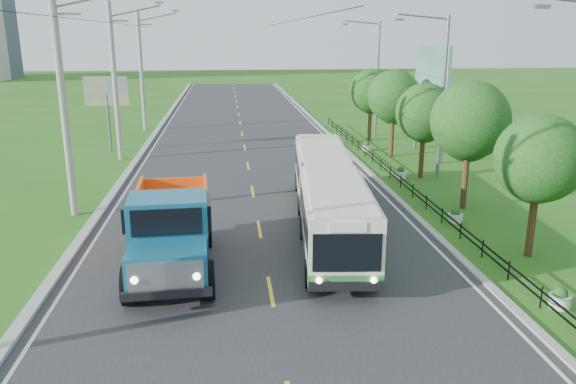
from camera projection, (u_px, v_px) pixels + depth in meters
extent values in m
plane|color=#235C16|center=(271.00, 292.00, 18.00)|extent=(240.00, 240.00, 0.00)
cube|color=#28282B|center=(247.00, 159.00, 37.15)|extent=(14.00, 120.00, 0.02)
cube|color=#9E9E99|center=(136.00, 161.00, 36.37)|extent=(0.40, 120.00, 0.15)
cube|color=#9E9E99|center=(353.00, 156.00, 37.88)|extent=(0.30, 120.00, 0.10)
cube|color=silver|center=(144.00, 162.00, 36.45)|extent=(0.12, 120.00, 0.00)
cube|color=silver|center=(345.00, 157.00, 37.84)|extent=(0.12, 120.00, 0.00)
cube|color=yellow|center=(271.00, 291.00, 18.00)|extent=(0.12, 2.20, 0.00)
cube|color=black|center=(390.00, 173.00, 32.16)|extent=(0.04, 40.00, 0.60)
cylinder|color=gray|center=(63.00, 105.00, 24.40)|extent=(0.32, 0.32, 10.00)
cube|color=slate|center=(66.00, 14.00, 23.43)|extent=(1.20, 0.10, 0.10)
cylinder|color=gray|center=(115.00, 83.00, 35.89)|extent=(0.32, 0.32, 10.00)
cube|color=slate|center=(118.00, 21.00, 34.91)|extent=(1.20, 0.10, 0.10)
cube|color=slate|center=(159.00, 2.00, 34.89)|extent=(0.50, 0.18, 0.12)
cylinder|color=gray|center=(141.00, 71.00, 47.37)|extent=(0.32, 0.32, 10.00)
cube|color=slate|center=(144.00, 24.00, 46.40)|extent=(1.20, 0.10, 0.10)
cube|color=slate|center=(175.00, 11.00, 46.38)|extent=(0.50, 0.18, 0.12)
cylinder|color=#382314|center=(532.00, 218.00, 20.55)|extent=(0.28, 0.28, 2.97)
sphere|color=#193F12|center=(540.00, 159.00, 19.95)|extent=(3.18, 3.18, 3.18)
sphere|color=#193F12|center=(535.00, 172.00, 20.62)|extent=(2.33, 2.33, 2.33)
cylinder|color=#382314|center=(465.00, 174.00, 26.24)|extent=(0.28, 0.28, 3.36)
sphere|color=#193F12|center=(470.00, 120.00, 25.56)|extent=(3.60, 3.60, 3.60)
sphere|color=#193F12|center=(468.00, 134.00, 26.25)|extent=(2.64, 2.64, 2.64)
cylinder|color=#382314|center=(422.00, 152.00, 32.03)|extent=(0.28, 0.28, 3.02)
sphere|color=#193F12|center=(425.00, 112.00, 31.41)|extent=(3.24, 3.24, 3.24)
sphere|color=#193F12|center=(424.00, 122.00, 32.09)|extent=(2.38, 2.38, 2.38)
cylinder|color=#382314|center=(392.00, 132.00, 37.74)|extent=(0.28, 0.28, 3.25)
sphere|color=#193F12|center=(394.00, 96.00, 37.08)|extent=(3.48, 3.48, 3.48)
sphere|color=#193F12|center=(394.00, 106.00, 37.77)|extent=(2.55, 2.55, 2.55)
cylinder|color=#382314|center=(370.00, 121.00, 43.50)|extent=(0.28, 0.28, 3.08)
sphere|color=#193F12|center=(371.00, 91.00, 42.88)|extent=(3.30, 3.30, 3.30)
sphere|color=#193F12|center=(372.00, 99.00, 43.56)|extent=(2.42, 2.42, 2.42)
cube|color=slate|center=(542.00, 7.00, 16.49)|extent=(0.45, 0.16, 0.12)
cylinder|color=slate|center=(443.00, 99.00, 31.32)|extent=(0.20, 0.20, 9.00)
cylinder|color=slate|center=(424.00, 17.00, 29.99)|extent=(2.80, 0.10, 0.34)
cube|color=slate|center=(400.00, 19.00, 29.89)|extent=(0.45, 0.16, 0.12)
cylinder|color=slate|center=(377.00, 80.00, 44.72)|extent=(0.20, 0.20, 9.00)
cylinder|color=slate|center=(362.00, 22.00, 43.39)|extent=(2.80, 0.10, 0.34)
cube|color=slate|center=(345.00, 24.00, 43.30)|extent=(0.45, 0.16, 0.12)
cylinder|color=silver|center=(559.00, 301.00, 16.94)|extent=(0.64, 0.64, 0.40)
sphere|color=#193F12|center=(560.00, 293.00, 16.87)|extent=(0.44, 0.44, 0.44)
cylinder|color=silver|center=(455.00, 218.00, 24.60)|extent=(0.64, 0.64, 0.40)
sphere|color=#193F12|center=(456.00, 213.00, 24.53)|extent=(0.44, 0.44, 0.44)
cylinder|color=silver|center=(400.00, 175.00, 32.25)|extent=(0.64, 0.64, 0.40)
sphere|color=#193F12|center=(401.00, 171.00, 32.19)|extent=(0.44, 0.44, 0.44)
cylinder|color=silver|center=(367.00, 148.00, 39.91)|extent=(0.64, 0.64, 0.40)
sphere|color=#193F12|center=(367.00, 144.00, 39.84)|extent=(0.44, 0.44, 0.44)
cylinder|color=slate|center=(109.00, 123.00, 39.44)|extent=(0.20, 0.20, 4.00)
cube|color=yellow|center=(106.00, 91.00, 38.85)|extent=(3.00, 0.15, 2.00)
cylinder|color=slate|center=(443.00, 125.00, 35.37)|extent=(0.24, 0.24, 5.00)
cylinder|color=slate|center=(417.00, 114.00, 40.16)|extent=(0.24, 0.24, 5.00)
cube|color=#144C47|center=(432.00, 69.00, 36.87)|extent=(0.20, 6.00, 3.00)
cube|color=#2E733A|center=(335.00, 243.00, 20.22)|extent=(2.94, 7.07, 0.50)
cube|color=beige|center=(336.00, 213.00, 19.92)|extent=(2.94, 7.07, 1.77)
cube|color=black|center=(336.00, 212.00, 19.91)|extent=(2.93, 6.53, 0.87)
cube|color=#2E733A|center=(321.00, 188.00, 27.51)|extent=(2.90, 6.62, 0.50)
cube|color=beige|center=(321.00, 165.00, 27.21)|extent=(2.90, 6.62, 1.77)
cube|color=black|center=(321.00, 165.00, 27.20)|extent=(2.88, 6.07, 0.87)
cube|color=#4C4C4C|center=(327.00, 190.00, 23.74)|extent=(2.23, 1.12, 2.18)
cube|color=black|center=(347.00, 253.00, 16.62)|extent=(2.06, 0.25, 1.19)
cylinder|color=black|center=(310.00, 274.00, 18.20)|extent=(0.38, 0.98, 0.95)
cylinder|color=black|center=(373.00, 273.00, 18.23)|extent=(0.38, 0.98, 0.95)
cylinder|color=black|center=(304.00, 228.00, 22.53)|extent=(0.38, 0.98, 0.95)
cylinder|color=black|center=(355.00, 228.00, 22.56)|extent=(0.38, 0.98, 0.95)
cylinder|color=black|center=(301.00, 205.00, 25.54)|extent=(0.38, 0.98, 0.95)
cylinder|color=black|center=(347.00, 205.00, 25.56)|extent=(0.38, 0.98, 0.95)
cylinder|color=black|center=(298.00, 182.00, 29.60)|extent=(0.38, 0.98, 0.95)
cylinder|color=black|center=(338.00, 182.00, 29.63)|extent=(0.38, 0.98, 0.95)
cube|color=#155E7E|center=(167.00, 266.00, 16.83)|extent=(2.45, 1.69, 1.14)
cube|color=#155E7E|center=(169.00, 230.00, 18.30)|extent=(2.58, 1.93, 2.27)
cube|color=black|center=(168.00, 213.00, 18.14)|extent=(2.81, 1.60, 0.80)
cube|color=black|center=(172.00, 250.00, 19.45)|extent=(1.43, 6.87, 0.28)
cube|color=#F14E16|center=(173.00, 203.00, 20.99)|extent=(2.76, 3.52, 1.48)
cylinder|color=black|center=(129.00, 285.00, 17.04)|extent=(0.45, 1.27, 1.25)
cylinder|color=black|center=(208.00, 280.00, 17.39)|extent=(0.45, 1.27, 1.25)
cylinder|color=black|center=(143.00, 234.00, 21.37)|extent=(0.45, 1.27, 1.25)
cylinder|color=black|center=(206.00, 231.00, 21.72)|extent=(0.45, 1.27, 1.25)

